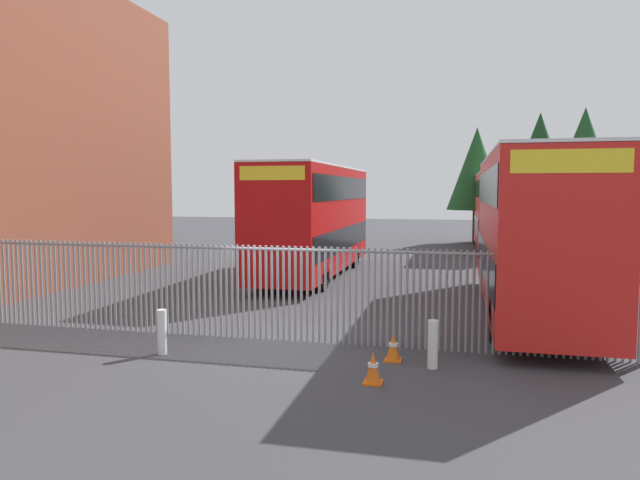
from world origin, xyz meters
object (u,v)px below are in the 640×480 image
double_decker_bus_behind_fence_right (589,213)px  traffic_cone_by_gate (373,368)px  traffic_cone_mid_forecourt (393,347)px  double_decker_bus_near_gate (532,228)px  double_decker_bus_far_back (498,208)px  double_decker_bus_behind_fence_left (314,216)px  bollard_near_left (162,332)px  bollard_center_front (433,344)px

double_decker_bus_behind_fence_right → traffic_cone_by_gate: (-7.39, -19.40, -2.13)m
traffic_cone_by_gate → traffic_cone_mid_forecourt: 1.48m
double_decker_bus_near_gate → double_decker_bus_far_back: same height
double_decker_bus_behind_fence_left → double_decker_bus_near_gate: bearing=-36.7°
traffic_cone_mid_forecourt → bollard_near_left: bearing=-172.7°
double_decker_bus_near_gate → double_decker_bus_far_back: (0.22, 18.51, 0.00)m
double_decker_bus_behind_fence_right → double_decker_bus_far_back: 7.02m
bollard_center_front → traffic_cone_mid_forecourt: bollard_center_front is taller
traffic_cone_by_gate → traffic_cone_mid_forecourt: bearing=82.3°
double_decker_bus_behind_fence_left → traffic_cone_by_gate: double_decker_bus_behind_fence_left is taller
double_decker_bus_behind_fence_right → double_decker_bus_far_back: same height
bollard_near_left → bollard_center_front: (5.62, 0.32, 0.00)m
double_decker_bus_behind_fence_right → bollard_center_front: 19.42m
double_decker_bus_far_back → bollard_near_left: 25.92m
bollard_center_front → traffic_cone_mid_forecourt: bearing=159.2°
bollard_center_front → traffic_cone_by_gate: size_ratio=1.61×
double_decker_bus_near_gate → traffic_cone_mid_forecourt: (-3.23, -5.36, -2.13)m
bollard_near_left → traffic_cone_by_gate: bearing=-10.4°
bollard_near_left → traffic_cone_mid_forecourt: 4.87m
double_decker_bus_behind_fence_left → bollard_near_left: double_decker_bus_behind_fence_left is taller
double_decker_bus_behind_fence_right → traffic_cone_mid_forecourt: double_decker_bus_behind_fence_right is taller
bollard_center_front → traffic_cone_by_gate: (-1.00, -1.17, -0.19)m
double_decker_bus_near_gate → traffic_cone_by_gate: 7.93m
double_decker_bus_behind_fence_left → bollard_near_left: 11.86m
traffic_cone_by_gate → traffic_cone_mid_forecourt: size_ratio=1.00×
bollard_center_front → bollard_near_left: bearing=-176.8°
traffic_cone_mid_forecourt → double_decker_bus_behind_fence_left: bearing=111.8°
double_decker_bus_behind_fence_right → double_decker_bus_near_gate: bearing=-107.5°
bollard_near_left → double_decker_bus_far_back: bearing=71.3°
bollard_center_front → traffic_cone_by_gate: bollard_center_front is taller
bollard_near_left → traffic_cone_by_gate: (4.62, -0.85, -0.19)m
double_decker_bus_near_gate → bollard_center_front: (-2.43, -5.66, -1.95)m
double_decker_bus_far_back → traffic_cone_mid_forecourt: (-3.45, -23.87, -2.13)m
double_decker_bus_near_gate → double_decker_bus_behind_fence_left: size_ratio=1.00×
bollard_near_left → bollard_center_front: same height
double_decker_bus_near_gate → double_decker_bus_far_back: bearing=89.3°
double_decker_bus_far_back → traffic_cone_by_gate: (-3.65, -25.34, -2.13)m
traffic_cone_by_gate → double_decker_bus_behind_fence_left: bearing=108.6°
double_decker_bus_behind_fence_right → bollard_near_left: (-12.02, -18.55, -1.95)m
double_decker_bus_far_back → traffic_cone_mid_forecourt: bearing=-98.2°
double_decker_bus_near_gate → double_decker_bus_behind_fence_left: (-7.66, 5.72, 0.00)m
double_decker_bus_behind_fence_right → bollard_near_left: double_decker_bus_behind_fence_right is taller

